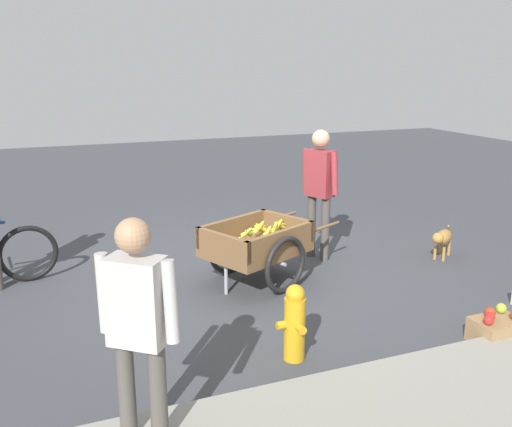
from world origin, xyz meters
name	(u,v)px	position (x,y,z in m)	size (l,w,h in m)	color
ground_plane	(256,270)	(0.00, 0.00, 0.00)	(24.00, 24.00, 0.00)	#3D3F44
fruit_cart	(257,246)	(0.13, 0.36, 0.44)	(1.82, 1.39, 0.71)	brown
vendor_person	(320,183)	(-0.90, -0.12, 0.99)	(0.33, 0.52, 1.64)	#4C4742
dog	(442,238)	(-2.37, 0.48, 0.27)	(0.57, 0.44, 0.40)	#AD7A38
fire_hydrant	(295,323)	(0.47, 2.08, 0.33)	(0.25, 0.25, 0.67)	gold
plastic_bucket	(137,272)	(1.40, -0.16, 0.11)	(0.24, 0.24, 0.23)	orange
apple_crate	(498,329)	(-1.35, 2.48, 0.13)	(0.44, 0.32, 0.32)	#99754C
bystander_person	(138,320)	(1.86, 2.79, 0.93)	(0.42, 0.40, 1.56)	#4C4742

